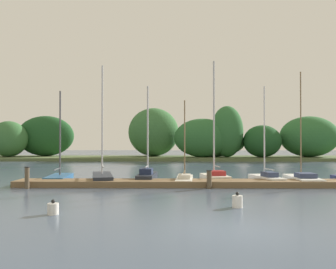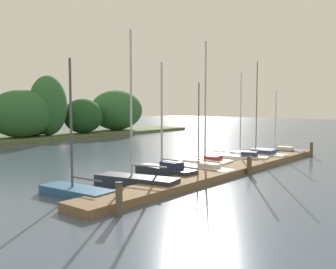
% 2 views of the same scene
% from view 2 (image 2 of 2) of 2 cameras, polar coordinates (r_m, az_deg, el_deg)
% --- Properties ---
extents(dock_pier, '(22.27, 1.80, 0.35)m').
position_cam_2_polar(dock_pier, '(22.65, 9.40, -5.21)').
color(dock_pier, brown).
rests_on(dock_pier, ground).
extents(sailboat_0, '(1.55, 3.90, 5.96)m').
position_cam_2_polar(sailboat_0, '(17.25, -13.86, -7.99)').
color(sailboat_0, '#285684').
rests_on(sailboat_0, ground).
extents(sailboat_1, '(2.03, 4.47, 7.49)m').
position_cam_2_polar(sailboat_1, '(18.58, -5.14, -6.74)').
color(sailboat_1, '#232833').
rests_on(sailboat_1, ground).
extents(sailboat_2, '(1.20, 4.04, 6.25)m').
position_cam_2_polar(sailboat_2, '(20.97, -0.59, -5.29)').
color(sailboat_2, '#232833').
rests_on(sailboat_2, ground).
extents(sailboat_3, '(1.24, 4.23, 5.24)m').
position_cam_2_polar(sailboat_3, '(22.39, 4.93, -5.04)').
color(sailboat_3, silver).
rests_on(sailboat_3, ground).
extents(sailboat_4, '(1.79, 3.20, 7.90)m').
position_cam_2_polar(sailboat_4, '(24.49, 5.81, -3.81)').
color(sailboat_4, silver).
rests_on(sailboat_4, ground).
extents(sailboat_5, '(1.69, 3.58, 6.12)m').
position_cam_2_polar(sailboat_5, '(26.72, 11.01, -3.35)').
color(sailboat_5, white).
rests_on(sailboat_5, ground).
extents(sailboat_6, '(1.40, 4.23, 7.04)m').
position_cam_2_polar(sailboat_6, '(28.68, 13.29, -2.94)').
color(sailboat_6, white).
rests_on(sailboat_6, ground).
extents(sailboat_7, '(1.51, 4.26, 5.02)m').
position_cam_2_polar(sailboat_7, '(31.52, 16.01, -2.34)').
color(sailboat_7, navy).
rests_on(sailboat_7, ground).
extents(mooring_piling_0, '(0.29, 0.29, 1.22)m').
position_cam_2_polar(mooring_piling_0, '(14.02, -7.32, -9.50)').
color(mooring_piling_0, brown).
rests_on(mooring_piling_0, ground).
extents(mooring_piling_1, '(0.32, 0.32, 1.03)m').
position_cam_2_polar(mooring_piling_1, '(22.21, 12.03, -4.55)').
color(mooring_piling_1, brown).
rests_on(mooring_piling_1, ground).
extents(mooring_piling_2, '(0.25, 0.25, 1.11)m').
position_cam_2_polar(mooring_piling_2, '(30.68, 20.62, -2.13)').
color(mooring_piling_2, brown).
rests_on(mooring_piling_2, ground).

